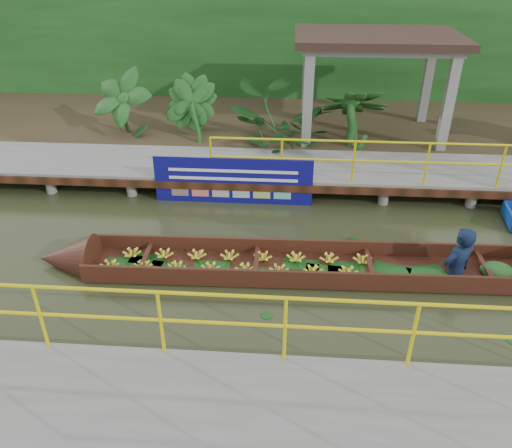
{
  "coord_description": "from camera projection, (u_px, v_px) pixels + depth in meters",
  "views": [
    {
      "loc": [
        0.78,
        -7.85,
        5.49
      ],
      "look_at": [
        0.17,
        0.5,
        0.6
      ],
      "focal_mm": 35.0,
      "sensor_mm": 36.0,
      "label": 1
    }
  ],
  "objects": [
    {
      "name": "ground",
      "position": [
        245.0,
        264.0,
        9.58
      ],
      "size": [
        80.0,
        80.0,
        0.0
      ],
      "primitive_type": "plane",
      "color": "#2C3219",
      "rests_on": "ground"
    },
    {
      "name": "blue_banner",
      "position": [
        233.0,
        181.0,
        11.46
      ],
      "size": [
        3.65,
        0.04,
        1.14
      ],
      "color": "navy",
      "rests_on": "ground"
    },
    {
      "name": "far_dock",
      "position": [
        258.0,
        168.0,
        12.29
      ],
      "size": [
        16.0,
        2.06,
        1.66
      ],
      "color": "slate",
      "rests_on": "ground"
    },
    {
      "name": "pavilion",
      "position": [
        376.0,
        48.0,
        13.39
      ],
      "size": [
        4.4,
        3.0,
        3.0
      ],
      "color": "slate",
      "rests_on": "ground"
    },
    {
      "name": "vendor_boat",
      "position": [
        332.0,
        261.0,
        9.18
      ],
      "size": [
        10.38,
        1.31,
        2.33
      ],
      "rotation": [
        0.0,
        0.0,
        0.02
      ],
      "color": "#351A0E",
      "rests_on": "ground"
    },
    {
      "name": "foliage_backdrop",
      "position": [
        271.0,
        50.0,
        17.18
      ],
      "size": [
        30.0,
        0.8,
        4.0
      ],
      "primitive_type": "cube",
      "color": "#184215",
      "rests_on": "ground"
    },
    {
      "name": "land_strip",
      "position": [
        267.0,
        124.0,
        15.92
      ],
      "size": [
        30.0,
        8.0,
        0.45
      ],
      "primitive_type": "cube",
      "color": "#332A19",
      "rests_on": "ground"
    },
    {
      "name": "tropical_plants",
      "position": [
        347.0,
        111.0,
        13.31
      ],
      "size": [
        14.48,
        1.48,
        1.86
      ],
      "color": "#184215",
      "rests_on": "ground"
    }
  ]
}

